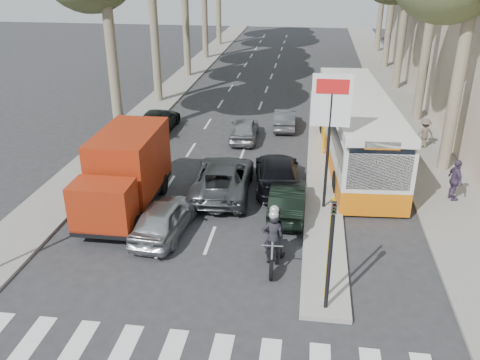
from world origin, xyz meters
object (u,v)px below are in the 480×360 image
(silver_hatchback, at_px, (164,218))
(dark_hatchback, at_px, (288,200))
(city_bus, at_px, (356,126))
(red_truck, at_px, (126,171))
(motorcycle, at_px, (273,236))

(silver_hatchback, height_order, dark_hatchback, silver_hatchback)
(silver_hatchback, relative_size, city_bus, 0.31)
(silver_hatchback, height_order, red_truck, red_truck)
(silver_hatchback, distance_m, red_truck, 2.88)
(dark_hatchback, distance_m, motorcycle, 3.45)
(dark_hatchback, xyz_separation_m, red_truck, (-6.48, -0.44, 1.02))
(red_truck, distance_m, motorcycle, 6.89)
(city_bus, bearing_deg, red_truck, -148.15)
(silver_hatchback, relative_size, motorcycle, 1.65)
(city_bus, xyz_separation_m, motorcycle, (-3.31, -9.81, -0.83))
(city_bus, distance_m, motorcycle, 10.39)
(silver_hatchback, xyz_separation_m, dark_hatchback, (4.45, 2.22, -0.04))
(dark_hatchback, height_order, city_bus, city_bus)
(silver_hatchback, distance_m, city_bus, 11.43)
(silver_hatchback, xyz_separation_m, motorcycle, (4.14, -1.21, 0.25))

